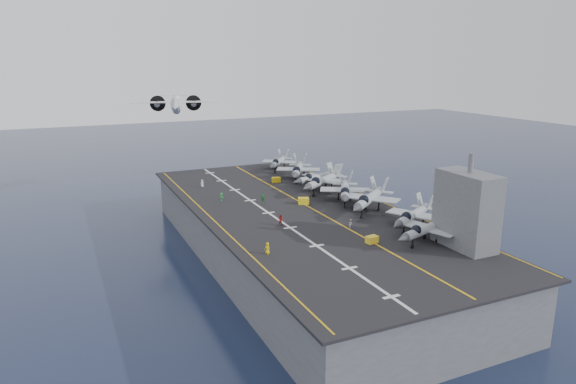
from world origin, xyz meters
name	(u,v)px	position (x,y,z in m)	size (l,w,h in m)	color
ground	(296,258)	(0.00, 0.00, 0.00)	(500.00, 500.00, 0.00)	#142135
hull	(296,235)	(0.00, 0.00, 5.00)	(36.00, 90.00, 10.00)	#56595E
flight_deck	(296,210)	(0.00, 0.00, 10.20)	(38.00, 92.00, 0.40)	black
foul_line	(310,207)	(3.00, 0.00, 10.42)	(0.35, 90.00, 0.02)	gold
landing_centerline	(268,213)	(-6.00, 0.00, 10.42)	(0.50, 90.00, 0.02)	silver
deck_edge_port	(214,220)	(-17.00, 0.00, 10.42)	(0.25, 90.00, 0.02)	gold
deck_edge_stbd	(375,199)	(18.50, 0.00, 10.42)	(0.25, 90.00, 0.02)	gold
island_superstructure	(467,201)	(15.00, -30.00, 17.90)	(5.00, 10.00, 15.00)	#56595E
fighter_jet_1	(427,228)	(10.86, -25.95, 12.84)	(16.34, 13.43, 4.88)	#9499A2
fighter_jet_2	(414,214)	(13.46, -19.27, 12.96)	(17.69, 15.87, 5.12)	#929AA0
fighter_jet_3	(370,198)	(12.11, -7.54, 13.25)	(19.68, 18.82, 5.71)	#9EA6AF
fighter_jet_4	(345,190)	(11.45, 0.65, 13.09)	(16.80, 18.59, 5.38)	gray
fighter_jet_5	(323,180)	(11.35, 9.90, 13.18)	(19.26, 17.84, 5.56)	gray
fighter_jet_6	(318,177)	(12.65, 14.77, 12.83)	(16.22, 13.22, 4.87)	#9BA5AB
fighter_jet_7	(298,169)	(11.51, 23.17, 13.17)	(17.37, 19.13, 5.53)	gray
fighter_jet_8	(279,161)	(11.86, 35.79, 12.81)	(15.89, 16.60, 4.81)	#9AA4AC
tow_cart_a	(372,239)	(2.75, -22.51, 10.98)	(2.09, 1.53, 1.15)	yellow
tow_cart_b	(304,201)	(3.01, 2.90, 11.06)	(2.57, 2.15, 1.31)	yellow
tow_cart_c	(276,180)	(5.60, 23.06, 11.01)	(2.29, 1.80, 1.21)	#C2A00D
crew_0	(267,248)	(-14.46, -19.96, 11.31)	(1.16, 1.31, 1.82)	yellow
crew_2	(281,220)	(-6.93, -7.88, 11.38)	(1.38, 1.38, 1.95)	#B21919
crew_3	(221,197)	(-11.66, 12.00, 11.30)	(1.24, 1.28, 1.79)	green
crew_4	(263,199)	(-4.32, 7.05, 11.36)	(1.36, 1.36, 1.92)	#268C33
crew_5	(202,183)	(-12.03, 25.66, 11.29)	(1.19, 0.91, 1.79)	silver
crew_7	(351,224)	(3.50, -14.76, 11.24)	(0.91, 1.15, 1.68)	silver
transport_plane	(176,107)	(-10.58, 55.92, 26.40)	(27.49, 21.86, 5.73)	silver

